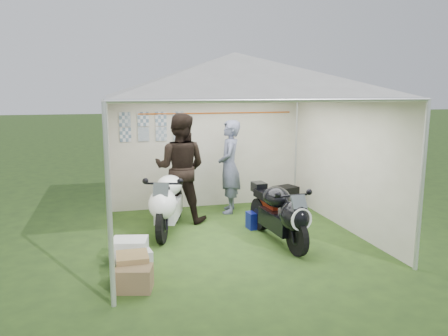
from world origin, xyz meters
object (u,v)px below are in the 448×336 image
(equipment_box, at_px, (286,197))
(crate_2, at_px, (142,258))
(person_dark_jacket, at_px, (180,168))
(person_blue_jacket, at_px, (229,167))
(crate_3, at_px, (134,279))
(motorcycle_black, at_px, (280,212))
(canopy_tent, at_px, (234,80))
(paddock_stand, at_px, (258,220))
(motorcycle_white, at_px, (168,200))
(crate_1, at_px, (133,268))
(crate_0, at_px, (130,250))

(equipment_box, relative_size, crate_2, 1.62)
(person_dark_jacket, xyz_separation_m, person_blue_jacket, (1.04, 0.34, -0.08))
(person_blue_jacket, height_order, crate_3, person_blue_jacket)
(person_dark_jacket, relative_size, equipment_box, 4.51)
(motorcycle_black, xyz_separation_m, crate_2, (-2.20, -0.32, -0.41))
(canopy_tent, relative_size, paddock_stand, 14.47)
(motorcycle_white, height_order, equipment_box, motorcycle_white)
(motorcycle_black, height_order, crate_2, motorcycle_black)
(person_dark_jacket, relative_size, crate_1, 5.03)
(person_dark_jacket, xyz_separation_m, crate_0, (-1.03, -1.76, -0.84))
(crate_0, height_order, crate_1, crate_1)
(motorcycle_white, distance_m, crate_0, 1.44)
(person_blue_jacket, relative_size, equipment_box, 4.14)
(person_blue_jacket, bearing_deg, canopy_tent, 4.18)
(paddock_stand, height_order, person_blue_jacket, person_blue_jacket)
(person_dark_jacket, xyz_separation_m, crate_1, (-1.03, -2.44, -0.83))
(crate_1, bearing_deg, crate_0, 90.00)
(equipment_box, distance_m, crate_0, 3.91)
(motorcycle_white, xyz_separation_m, person_dark_jacket, (0.31, 0.57, 0.45))
(canopy_tent, xyz_separation_m, motorcycle_white, (-1.03, 0.47, -2.03))
(motorcycle_white, bearing_deg, canopy_tent, -6.58)
(motorcycle_black, bearing_deg, canopy_tent, 130.38)
(paddock_stand, xyz_separation_m, crate_0, (-2.28, -0.98, 0.02))
(crate_3, bearing_deg, crate_1, 90.00)
(crate_3, bearing_deg, canopy_tent, 43.87)
(crate_2, xyz_separation_m, crate_3, (-0.15, -0.77, 0.05))
(motorcycle_white, xyz_separation_m, crate_0, (-0.72, -1.19, -0.39))
(canopy_tent, height_order, equipment_box, canopy_tent)
(canopy_tent, relative_size, crate_0, 11.54)
(person_blue_jacket, distance_m, crate_3, 3.77)
(canopy_tent, distance_m, motorcycle_white, 2.32)
(motorcycle_black, bearing_deg, crate_3, -160.06)
(motorcycle_white, bearing_deg, equipment_box, 37.83)
(crate_0, bearing_deg, person_blue_jacket, 45.56)
(person_dark_jacket, distance_m, crate_3, 3.03)
(motorcycle_white, bearing_deg, person_blue_jacket, 51.89)
(canopy_tent, relative_size, motorcycle_black, 3.03)
(motorcycle_black, height_order, person_dark_jacket, person_dark_jacket)
(paddock_stand, distance_m, person_dark_jacket, 1.71)
(person_dark_jacket, xyz_separation_m, equipment_box, (2.26, 0.37, -0.78))
(paddock_stand, xyz_separation_m, person_blue_jacket, (-0.22, 1.13, 0.77))
(person_dark_jacket, bearing_deg, motorcycle_black, 152.93)
(motorcycle_white, xyz_separation_m, crate_1, (-0.72, -1.88, -0.37))
(paddock_stand, height_order, person_dark_jacket, person_dark_jacket)
(motorcycle_white, relative_size, crate_2, 7.09)
(canopy_tent, bearing_deg, crate_1, -141.17)
(paddock_stand, xyz_separation_m, person_dark_jacket, (-1.25, 0.78, 0.86))
(crate_0, bearing_deg, canopy_tent, 22.50)
(motorcycle_white, distance_m, crate_1, 2.04)
(crate_3, bearing_deg, crate_2, 78.90)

